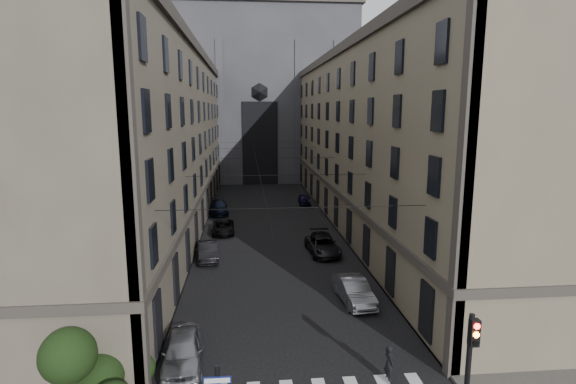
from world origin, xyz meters
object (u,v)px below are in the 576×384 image
object	(u,v)px
car_left_midfar	(223,227)
car_left_far	(219,207)
car_right_near	(354,290)
traffic_light_right	(470,364)
car_left_near	(183,351)
pedestrian	(389,363)
car_right_midnear	(323,246)
car_left_midnear	(208,251)
car_right_far	(304,199)
gothic_tower	(258,82)
car_right_midfar	(323,243)

from	to	relation	value
car_left_midfar	car_left_far	bearing A→B (deg)	93.91
car_left_far	car_left_midfar	bearing A→B (deg)	-90.68
car_left_midfar	car_right_near	bearing A→B (deg)	-64.41
traffic_light_right	car_right_near	size ratio (longest dim) A/B	1.08
car_left_near	pedestrian	world-z (taller)	pedestrian
traffic_light_right	car_left_far	size ratio (longest dim) A/B	0.97
car_left_midfar	car_right_midnear	world-z (taller)	car_right_midnear
traffic_light_right	car_left_midfar	xyz separation A→B (m)	(-10.46, 30.72, -2.63)
car_left_midnear	car_left_far	distance (m)	17.60
car_left_far	car_right_far	bearing A→B (deg)	15.45
gothic_tower	car_right_far	xyz separation A→B (m)	(5.38, -28.31, -17.14)
car_left_far	car_right_midnear	xyz separation A→B (m)	(10.07, -16.90, -0.04)
traffic_light_right	car_left_far	xyz separation A→B (m)	(-11.47, 40.12, -2.51)
traffic_light_right	car_right_midnear	bearing A→B (deg)	93.45
traffic_light_right	car_right_midfar	world-z (taller)	traffic_light_right
car_right_near	car_right_midnear	size ratio (longest dim) A/B	0.91
car_right_midnear	car_right_far	world-z (taller)	car_right_midnear
traffic_light_right	car_left_near	size ratio (longest dim) A/B	1.09
gothic_tower	car_right_midfar	xyz separation A→B (m)	(4.38, -49.01, -17.05)
gothic_tower	car_left_far	world-z (taller)	gothic_tower
car_right_midfar	car_right_far	xyz separation A→B (m)	(1.00, 20.70, -0.09)
car_left_midfar	car_left_far	world-z (taller)	car_left_far
gothic_tower	car_right_near	bearing A→B (deg)	-85.72
car_left_midfar	car_right_midfar	bearing A→B (deg)	-38.16
car_right_midfar	gothic_tower	bearing A→B (deg)	95.68
car_right_midfar	car_left_midnear	bearing A→B (deg)	-171.01
traffic_light_right	gothic_tower	bearing A→B (deg)	94.38
car_left_far	car_right_far	size ratio (longest dim) A/B	1.38
car_right_near	pedestrian	bearing A→B (deg)	-98.24
gothic_tower	car_left_midnear	xyz separation A→B (m)	(-5.73, -50.51, -17.05)
car_right_near	car_right_midfar	world-z (taller)	car_right_near
car_right_midnear	car_right_midfar	world-z (taller)	car_right_midfar
car_left_midfar	car_left_far	size ratio (longest dim) A/B	0.89
car_right_far	car_left_near	bearing A→B (deg)	-103.01
car_left_near	car_left_midfar	xyz separation A→B (m)	(0.80, 24.40, -0.15)
car_left_near	car_right_near	size ratio (longest dim) A/B	0.99
car_left_near	car_right_midnear	size ratio (longest dim) A/B	0.90
car_left_midfar	car_right_midnear	size ratio (longest dim) A/B	0.90
gothic_tower	car_left_midnear	size ratio (longest dim) A/B	12.70
pedestrian	traffic_light_right	bearing A→B (deg)	-173.35
car_right_midnear	car_left_near	bearing A→B (deg)	-123.83
car_left_midfar	pedestrian	size ratio (longest dim) A/B	2.83
car_left_near	car_left_midnear	size ratio (longest dim) A/B	1.04
gothic_tower	car_right_midnear	world-z (taller)	gothic_tower
car_left_far	car_right_near	bearing A→B (deg)	-75.91
car_left_midnear	car_left_far	world-z (taller)	car_left_far
gothic_tower	car_right_midfar	size ratio (longest dim) A/B	11.23
car_left_midfar	pedestrian	bearing A→B (deg)	-73.56
car_left_midnear	car_right_midnear	bearing A→B (deg)	-1.78
pedestrian	car_left_midnear	bearing A→B (deg)	15.32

